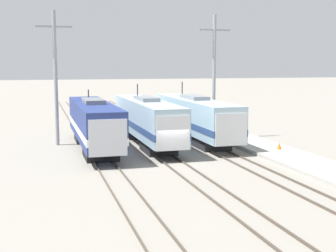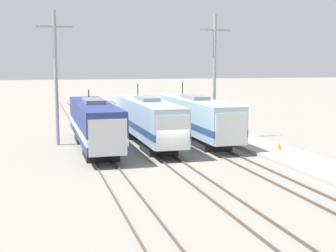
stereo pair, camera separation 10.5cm
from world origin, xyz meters
name	(u,v)px [view 1 (the left image)]	position (x,y,z in m)	size (l,w,h in m)	color
ground_plane	(172,162)	(0.00, 0.00, 0.00)	(400.00, 400.00, 0.00)	gray
rail_pair_far_left	(106,165)	(-4.98, 0.00, 0.07)	(1.51, 120.00, 0.15)	#4C4238
rail_pair_center	(172,161)	(0.00, 0.00, 0.07)	(1.51, 120.00, 0.15)	#4C4238
rail_pair_far_right	(233,157)	(4.98, 0.00, 0.07)	(1.51, 120.00, 0.15)	#4C4238
locomotive_far_left	(94,124)	(-4.98, 6.72, 2.24)	(2.98, 17.15, 4.97)	black
locomotive_center	(148,120)	(0.00, 7.88, 2.25)	(2.86, 17.70, 5.40)	#232326
locomotive_far_right	(196,118)	(4.98, 8.90, 2.23)	(2.94, 18.12, 5.54)	#232326
catenary_tower_left	(56,76)	(-7.97, 10.04, 6.31)	(3.19, 0.33, 12.10)	gray
catenary_tower_right	(214,75)	(7.24, 10.04, 6.31)	(3.19, 0.33, 12.10)	gray
platform	(281,154)	(9.18, 0.00, 0.15)	(4.00, 120.00, 0.31)	#A8A59E
traffic_cone	(279,146)	(9.67, 1.15, 0.58)	(0.40, 0.40, 0.55)	orange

